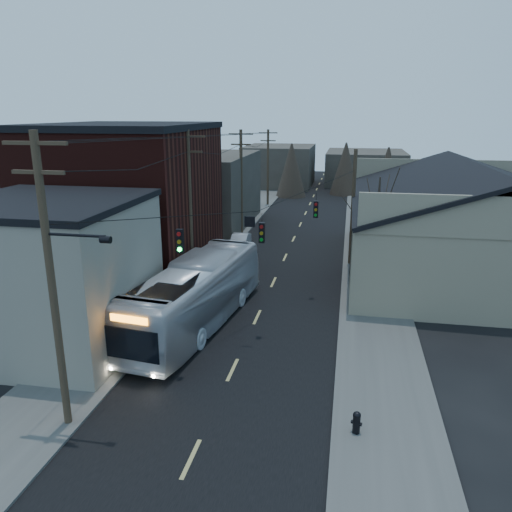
# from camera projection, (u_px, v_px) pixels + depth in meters

# --- Properties ---
(ground) EXTENTS (160.00, 160.00, 0.00)m
(ground) POSITION_uv_depth(u_px,v_px,m) (170.00, 504.00, 14.58)
(ground) COLOR black
(ground) RESTS_ON ground
(road_surface) EXTENTS (9.00, 110.00, 0.02)m
(road_surface) POSITION_uv_depth(u_px,v_px,m) (291.00, 245.00, 42.88)
(road_surface) COLOR black
(road_surface) RESTS_ON ground
(sidewalk_left) EXTENTS (4.00, 110.00, 0.12)m
(sidewalk_left) POSITION_uv_depth(u_px,v_px,m) (218.00, 240.00, 44.02)
(sidewalk_left) COLOR #474744
(sidewalk_left) RESTS_ON ground
(sidewalk_right) EXTENTS (4.00, 110.00, 0.12)m
(sidewalk_right) POSITION_uv_depth(u_px,v_px,m) (368.00, 248.00, 41.72)
(sidewalk_right) COLOR #474744
(sidewalk_right) RESTS_ON ground
(building_clapboard) EXTENTS (8.00, 8.00, 7.00)m
(building_clapboard) POSITION_uv_depth(u_px,v_px,m) (52.00, 276.00, 23.69)
(building_clapboard) COLOR gray
(building_clapboard) RESTS_ON ground
(building_brick) EXTENTS (10.00, 12.00, 10.00)m
(building_brick) POSITION_uv_depth(u_px,v_px,m) (129.00, 204.00, 33.82)
(building_brick) COLOR black
(building_brick) RESTS_ON ground
(building_left_far) EXTENTS (9.00, 14.00, 7.00)m
(building_left_far) POSITION_uv_depth(u_px,v_px,m) (203.00, 191.00, 49.25)
(building_left_far) COLOR #38322C
(building_left_far) RESTS_ON ground
(warehouse) EXTENTS (16.16, 20.60, 7.73)m
(warehouse) POSITION_uv_depth(u_px,v_px,m) (467.00, 234.00, 35.11)
(warehouse) COLOR gray
(warehouse) RESTS_ON ground
(building_far_left) EXTENTS (10.00, 12.00, 6.00)m
(building_far_left) POSITION_uv_depth(u_px,v_px,m) (279.00, 166.00, 76.14)
(building_far_left) COLOR #38322C
(building_far_left) RESTS_ON ground
(building_far_right) EXTENTS (12.00, 14.00, 5.00)m
(building_far_right) POSITION_uv_depth(u_px,v_px,m) (365.00, 167.00, 78.69)
(building_far_right) COLOR #38322C
(building_far_right) RESTS_ON ground
(bare_tree) EXTENTS (0.40, 0.40, 7.20)m
(bare_tree) POSITION_uv_depth(u_px,v_px,m) (376.00, 235.00, 31.29)
(bare_tree) COLOR black
(bare_tree) RESTS_ON ground
(utility_lines) EXTENTS (11.24, 45.28, 10.50)m
(utility_lines) POSITION_uv_depth(u_px,v_px,m) (241.00, 198.00, 36.52)
(utility_lines) COLOR #382B1E
(utility_lines) RESTS_ON ground
(bus) EXTENTS (4.62, 12.96, 3.53)m
(bus) POSITION_uv_depth(u_px,v_px,m) (195.00, 295.00, 26.21)
(bus) COLOR #B6BBC3
(bus) RESTS_ON ground
(parked_car) EXTENTS (1.44, 3.84, 1.25)m
(parked_car) POSITION_uv_depth(u_px,v_px,m) (240.00, 242.00, 41.33)
(parked_car) COLOR #ACAEB4
(parked_car) RESTS_ON ground
(fire_hydrant) EXTENTS (0.41, 0.29, 0.84)m
(fire_hydrant) POSITION_uv_depth(u_px,v_px,m) (357.00, 422.00, 17.51)
(fire_hydrant) COLOR black
(fire_hydrant) RESTS_ON sidewalk_right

